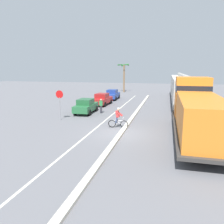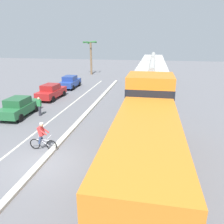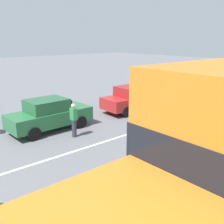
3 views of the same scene
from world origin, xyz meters
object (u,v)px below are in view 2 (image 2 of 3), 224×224
at_px(parked_car_green, 19,107).
at_px(pedestrian_by_cars, 39,106).
at_px(locomotive, 147,134).
at_px(parked_car_red, 51,91).
at_px(parked_car_blue, 70,82).
at_px(hopper_car_middle, 153,68).
at_px(palm_tree_near, 91,50).
at_px(hopper_car_lead, 151,83).
at_px(cyclist, 42,137).

height_order(parked_car_green, pedestrian_by_cars, same).
bearing_deg(locomotive, parked_car_green, 151.84).
distance_m(locomotive, parked_car_red, 15.84).
xyz_separation_m(parked_car_green, pedestrian_by_cars, (1.64, 0.40, 0.03)).
distance_m(parked_car_red, parked_car_blue, 5.73).
bearing_deg(hopper_car_middle, parked_car_green, -121.21).
height_order(parked_car_blue, palm_tree_near, palm_tree_near).
relative_size(hopper_car_lead, parked_car_blue, 2.51).
relative_size(locomotive, palm_tree_near, 1.90).
relative_size(hopper_car_middle, pedestrian_by_cars, 6.54).
bearing_deg(locomotive, hopper_car_lead, 90.00).
bearing_deg(parked_car_green, hopper_car_middle, 58.79).
bearing_deg(pedestrian_by_cars, parked_car_red, 105.31).
distance_m(locomotive, palm_tree_near, 31.32).
height_order(hopper_car_lead, pedestrian_by_cars, hopper_car_lead).
xyz_separation_m(hopper_car_lead, parked_car_blue, (-10.71, 5.20, -1.26)).
distance_m(parked_car_red, pedestrian_by_cars, 5.61).
bearing_deg(palm_tree_near, parked_car_blue, -87.85).
distance_m(parked_car_blue, cyclist, 17.38).
bearing_deg(parked_car_red, parked_car_green, -91.60).
distance_m(hopper_car_middle, parked_car_green, 21.01).
height_order(locomotive, parked_car_green, locomotive).
relative_size(parked_car_blue, cyclist, 2.47).
xyz_separation_m(parked_car_green, palm_tree_near, (-0.28, 23.33, 3.64)).
bearing_deg(palm_tree_near, hopper_car_middle, -25.80).
bearing_deg(cyclist, locomotive, -5.84).
relative_size(palm_tree_near, pedestrian_by_cars, 3.76).
height_order(parked_car_blue, cyclist, cyclist).
bearing_deg(hopper_car_middle, locomotive, -90.00).
height_order(locomotive, palm_tree_near, palm_tree_near).
bearing_deg(parked_car_blue, hopper_car_middle, 30.87).
bearing_deg(parked_car_blue, parked_car_green, -90.80).
bearing_deg(palm_tree_near, parked_car_green, -89.31).
xyz_separation_m(locomotive, parked_car_red, (-10.71, 11.63, -0.98)).
xyz_separation_m(hopper_car_middle, pedestrian_by_cars, (-9.23, -17.54, -1.23)).
bearing_deg(cyclist, pedestrian_by_cars, 119.61).
bearing_deg(parked_car_green, parked_car_red, 88.40).
xyz_separation_m(locomotive, parked_car_green, (-10.87, 5.82, -0.98)).
bearing_deg(pedestrian_by_cars, cyclist, -60.39).
distance_m(hopper_car_lead, parked_car_green, 12.64).
relative_size(hopper_car_lead, parked_car_green, 2.49).
relative_size(locomotive, hopper_car_middle, 1.10).
xyz_separation_m(hopper_car_lead, hopper_car_middle, (0.00, 11.60, 0.00)).
bearing_deg(palm_tree_near, hopper_car_lead, -56.72).
xyz_separation_m(cyclist, palm_tree_near, (-5.11, 28.53, 3.64)).
height_order(parked_car_red, pedestrian_by_cars, same).
xyz_separation_m(parked_car_red, parked_car_blue, (-0.00, 5.73, 0.00)).
bearing_deg(parked_car_green, cyclist, -47.14).
bearing_deg(locomotive, parked_car_red, 132.64).
bearing_deg(hopper_car_middle, parked_car_blue, -149.13).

